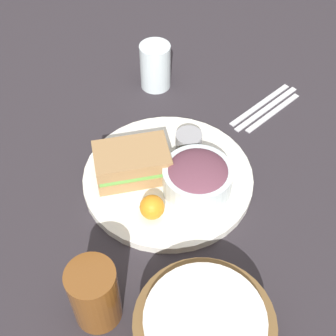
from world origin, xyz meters
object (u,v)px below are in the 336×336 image
(salad_bowl, at_px, (198,177))
(drink_glass, at_px, (95,295))
(fork, at_px, (260,104))
(knife, at_px, (267,108))
(dressing_cup, at_px, (189,142))
(water_glass, at_px, (155,66))
(sandwich, at_px, (132,163))
(spoon, at_px, (273,112))
(plate, at_px, (168,178))
(bread_basket, at_px, (203,330))

(salad_bowl, bearing_deg, drink_glass, 39.11)
(drink_glass, distance_m, fork, 0.57)
(knife, bearing_deg, dressing_cup, 174.57)
(salad_bowl, bearing_deg, water_glass, -91.80)
(salad_bowl, distance_m, dressing_cup, 0.10)
(drink_glass, relative_size, fork, 0.62)
(sandwich, relative_size, salad_bowl, 1.12)
(spoon, relative_size, water_glass, 1.62)
(sandwich, bearing_deg, spoon, -163.97)
(salad_bowl, relative_size, dressing_cup, 2.44)
(fork, height_order, spoon, same)
(plate, relative_size, salad_bowl, 2.54)
(salad_bowl, height_order, fork, salad_bowl)
(fork, bearing_deg, water_glass, 120.25)
(salad_bowl, bearing_deg, dressing_cup, -98.83)
(water_glass, bearing_deg, drink_glass, 65.69)
(fork, bearing_deg, drink_glass, -166.14)
(plate, bearing_deg, water_glass, -100.50)
(fork, relative_size, knife, 0.95)
(knife, relative_size, water_glass, 1.89)
(fork, xyz_separation_m, spoon, (-0.02, 0.03, 0.00))
(knife, bearing_deg, water_glass, 118.25)
(salad_bowl, relative_size, bread_basket, 0.64)
(sandwich, height_order, knife, sandwich)
(plate, xyz_separation_m, spoon, (-0.27, -0.12, -0.01))
(bread_basket, bearing_deg, water_glass, -98.62)
(knife, xyz_separation_m, water_glass, (0.21, -0.15, 0.05))
(dressing_cup, bearing_deg, spoon, -163.05)
(plate, xyz_separation_m, sandwich, (0.06, -0.02, 0.04))
(dressing_cup, xyz_separation_m, water_glass, (0.00, -0.23, 0.02))
(sandwich, xyz_separation_m, spoon, (-0.34, -0.10, -0.04))
(plate, xyz_separation_m, salad_bowl, (-0.04, 0.05, 0.04))
(drink_glass, height_order, spoon, drink_glass)
(fork, xyz_separation_m, water_glass, (0.20, -0.13, 0.05))
(spoon, bearing_deg, drink_glass, -169.69)
(bread_basket, bearing_deg, drink_glass, -32.35)
(salad_bowl, xyz_separation_m, spoon, (-0.23, -0.16, -0.05))
(sandwich, relative_size, spoon, 0.82)
(sandwich, bearing_deg, fork, -158.08)
(fork, relative_size, water_glass, 1.80)
(bread_basket, bearing_deg, sandwich, -85.66)
(bread_basket, relative_size, knife, 0.99)
(drink_glass, height_order, water_glass, drink_glass)
(fork, bearing_deg, bread_basket, -149.49)
(plate, distance_m, spoon, 0.30)
(fork, distance_m, spoon, 0.04)
(bread_basket, bearing_deg, knife, -124.21)
(salad_bowl, height_order, drink_glass, drink_glass)
(drink_glass, distance_m, spoon, 0.57)
(dressing_cup, distance_m, drink_glass, 0.36)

